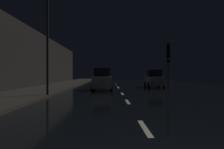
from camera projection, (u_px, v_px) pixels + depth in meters
name	position (u px, v px, depth m)	size (l,w,h in m)	color
ground	(118.00, 87.00, 28.52)	(26.85, 84.00, 0.02)	black
sidewalk_left	(56.00, 87.00, 28.44)	(4.40, 84.00, 0.15)	#38332B
building_facade_left	(22.00, 57.00, 24.90)	(0.80, 63.00, 6.56)	#2D2B28
lane_centerline	(121.00, 91.00, 22.06)	(0.16, 31.66, 0.01)	beige
traffic_light_far_right	(168.00, 56.00, 24.75)	(0.33, 0.47, 4.60)	#38383A
streetlamp_overhead	(54.00, 25.00, 16.36)	(1.70, 0.44, 7.21)	#2D2D30
car_approaching_headlights	(102.00, 80.00, 23.37)	(1.92, 4.15, 2.09)	silver
car_parked_right_far	(154.00, 79.00, 28.15)	(1.84, 3.98, 2.00)	#A5A8AD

